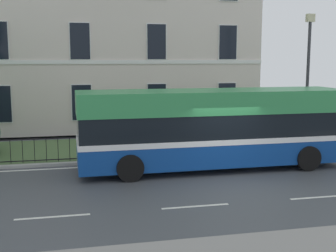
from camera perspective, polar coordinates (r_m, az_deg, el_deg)
The scene contains 5 objects.
ground_plane at distance 16.20m, azimuth 7.64°, elevation -6.61°, with size 60.00×56.00×0.18m.
georgian_townhouse at distance 29.68m, azimuth -7.51°, elevation 13.37°, with size 16.75×10.76×13.10m.
iron_verge_railing at distance 18.61m, azimuth -4.05°, elevation -2.55°, with size 19.19×0.04×0.97m.
single_decker_bus at distance 17.16m, azimuth 5.87°, elevation -0.19°, with size 10.40×2.69×3.04m.
street_lamp_post at distance 21.71m, azimuth 17.52°, elevation 6.76°, with size 0.36×0.24×6.12m.
Camera 1 is at (-5.44, -13.66, 4.22)m, focal length 47.48 mm.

